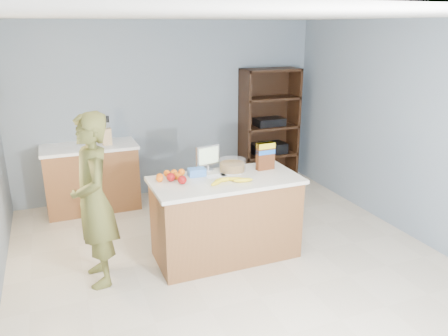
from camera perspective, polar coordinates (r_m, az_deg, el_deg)
name	(u,v)px	position (r m, az deg, el deg)	size (l,w,h in m)	color
floor	(236,268)	(4.69, 1.64, -12.94)	(4.50, 5.00, 0.02)	beige
walls	(238,112)	(4.09, 1.84, 7.27)	(4.52, 5.02, 2.51)	gray
counter_peninsula	(226,221)	(4.74, 0.23, -6.90)	(1.56, 0.76, 0.90)	brown
back_cabinet	(92,177)	(6.22, -16.87, -1.16)	(1.24, 0.62, 0.90)	brown
shelving_unit	(268,128)	(6.99, 5.71, 5.18)	(0.90, 0.40, 1.80)	black
person	(94,201)	(4.31, -16.65, -4.14)	(0.62, 0.41, 1.69)	brown
knife_block	(107,136)	(6.03, -15.07, 4.05)	(0.12, 0.10, 0.31)	tan
envelopes	(223,175)	(4.66, -0.09, -0.91)	(0.39, 0.14, 0.00)	white
bananas	(230,180)	(4.44, 0.83, -1.62)	(0.47, 0.16, 0.05)	yellow
apples	(176,179)	(4.45, -6.23, -1.37)	(0.18, 0.21, 0.09)	maroon
oranges	(170,175)	(4.59, -7.02, -0.89)	(0.34, 0.21, 0.07)	#FF6310
blue_carton	(197,172)	(4.64, -3.58, -0.54)	(0.18, 0.12, 0.08)	blue
salad_bowl	(232,166)	(4.78, 1.07, 0.30)	(0.30, 0.30, 0.13)	#267219
tv	(208,156)	(4.77, -2.12, 1.52)	(0.28, 0.12, 0.28)	silver
cereal_box	(265,154)	(4.81, 5.44, 1.83)	(0.21, 0.09, 0.30)	#592B14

